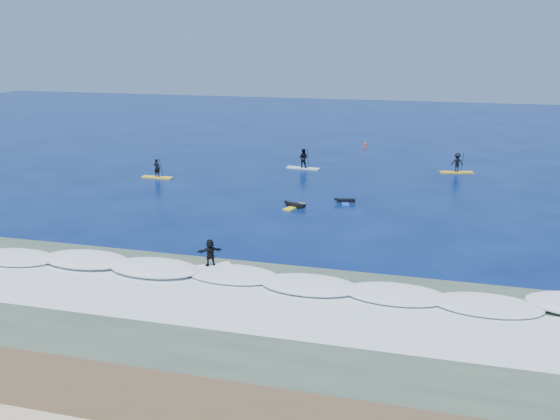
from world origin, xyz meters
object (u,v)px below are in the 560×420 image
(sup_paddler_left, at_px, (157,171))
(prone_paddler_near, at_px, (294,206))
(prone_paddler_far, at_px, (345,201))
(marker_buoy, at_px, (365,145))
(sup_paddler_center, at_px, (303,160))
(wave_surfer, at_px, (210,254))
(sup_paddler_right, at_px, (457,164))

(sup_paddler_left, xyz_separation_m, prone_paddler_near, (13.36, -6.03, -0.44))
(sup_paddler_left, height_order, prone_paddler_far, sup_paddler_left)
(marker_buoy, bearing_deg, prone_paddler_near, -93.21)
(sup_paddler_center, xyz_separation_m, wave_surfer, (1.24, -25.64, 0.06))
(prone_paddler_near, distance_m, wave_surfer, 12.78)
(sup_paddler_left, relative_size, sup_paddler_right, 0.91)
(sup_paddler_center, xyz_separation_m, prone_paddler_near, (2.45, -12.93, -0.64))
(prone_paddler_far, xyz_separation_m, wave_surfer, (-4.36, -14.84, 0.71))
(sup_paddler_left, bearing_deg, prone_paddler_near, -24.21)
(sup_paddler_center, height_order, prone_paddler_near, sup_paddler_center)
(wave_surfer, bearing_deg, marker_buoy, 51.24)
(sup_paddler_center, distance_m, wave_surfer, 25.67)
(sup_paddler_left, xyz_separation_m, marker_buoy, (14.77, 19.10, -0.29))
(wave_surfer, bearing_deg, sup_paddler_right, 31.60)
(wave_surfer, xyz_separation_m, marker_buoy, (2.61, 37.84, -0.55))
(wave_surfer, relative_size, marker_buoy, 2.98)
(sup_paddler_right, relative_size, prone_paddler_far, 1.51)
(sup_paddler_left, distance_m, sup_paddler_right, 25.71)
(marker_buoy, bearing_deg, sup_paddler_left, -127.72)
(prone_paddler_far, bearing_deg, sup_paddler_left, 61.03)
(prone_paddler_far, xyz_separation_m, marker_buoy, (-1.75, 23.00, 0.16))
(prone_paddler_far, height_order, wave_surfer, wave_surfer)
(prone_paddler_near, xyz_separation_m, marker_buoy, (1.41, 25.13, 0.15))
(sup_paddler_left, xyz_separation_m, sup_paddler_right, (24.17, 8.76, 0.20))
(prone_paddler_far, distance_m, wave_surfer, 15.48)
(wave_surfer, bearing_deg, prone_paddler_far, 38.80)
(sup_paddler_center, bearing_deg, sup_paddler_right, 13.60)
(sup_paddler_left, xyz_separation_m, sup_paddler_center, (10.91, 6.90, 0.20))
(wave_surfer, distance_m, marker_buoy, 37.93)
(prone_paddler_near, xyz_separation_m, wave_surfer, (-1.20, -12.71, 0.70))
(sup_paddler_right, distance_m, prone_paddler_near, 18.33)
(sup_paddler_left, xyz_separation_m, wave_surfer, (12.16, -18.74, 0.26))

